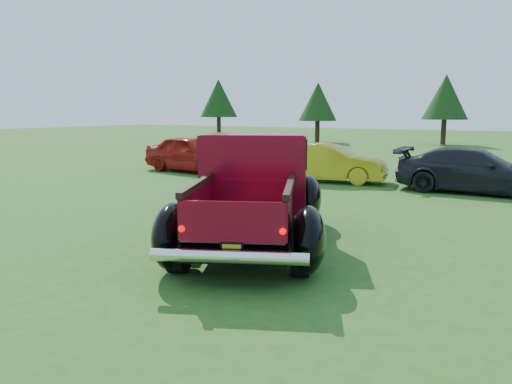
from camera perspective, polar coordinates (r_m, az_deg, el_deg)
ground at (r=8.35m, az=2.51°, el=-7.52°), size 120.00×120.00×0.00m
tree_far_west at (r=45.14m, az=-4.30°, el=10.63°), size 3.33×3.33×5.20m
tree_west at (r=39.35m, az=7.08°, el=10.20°), size 2.94×2.94×4.60m
tree_mid_left at (r=38.66m, az=20.84°, el=10.10°), size 3.20×3.20×5.00m
pickup_truck at (r=9.40m, az=-0.12°, el=0.29°), size 4.17×5.68×1.99m
show_car_red at (r=20.06m, az=-7.22°, el=4.37°), size 4.43×2.19×1.45m
show_car_yellow at (r=17.28m, az=8.26°, el=3.32°), size 4.13×2.04×1.30m
show_car_grey at (r=16.16m, az=23.74°, el=2.25°), size 4.56×1.88×1.32m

